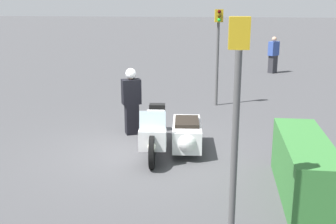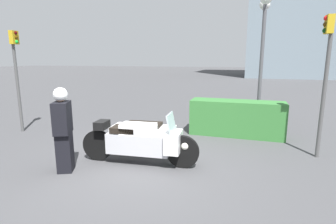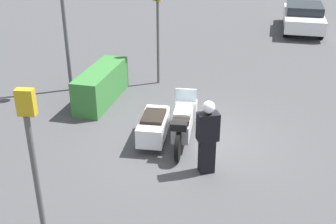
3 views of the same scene
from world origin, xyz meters
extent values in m
plane|color=#424244|center=(0.00, 0.00, 0.00)|extent=(160.00, 160.00, 0.00)
cylinder|color=black|center=(0.95, 0.36, 0.36)|extent=(0.72, 0.16, 0.71)
cylinder|color=black|center=(-1.01, 0.18, 0.36)|extent=(0.72, 0.16, 0.71)
cylinder|color=black|center=(-0.29, 0.98, 0.28)|extent=(0.56, 0.15, 0.55)
cube|color=#B7B7BC|center=(-0.03, 0.27, 0.47)|extent=(1.43, 0.56, 0.45)
cube|color=white|center=(-0.03, 0.27, 0.80)|extent=(0.79, 0.48, 0.24)
cube|color=black|center=(-0.35, 0.24, 0.78)|extent=(0.59, 0.46, 0.12)
cube|color=white|center=(0.75, 0.34, 0.56)|extent=(0.37, 0.61, 0.44)
cube|color=silver|center=(0.70, 0.33, 0.98)|extent=(0.16, 0.57, 0.40)
sphere|color=white|center=(1.00, 0.36, 0.50)|extent=(0.18, 0.18, 0.18)
cube|color=white|center=(-0.22, 0.99, 0.42)|extent=(1.62, 0.79, 0.50)
sphere|color=white|center=(0.44, 1.05, 0.44)|extent=(0.47, 0.48, 0.48)
cube|color=black|center=(-0.22, 0.99, 0.71)|extent=(0.91, 0.63, 0.09)
cube|color=black|center=(-0.89, 0.19, 0.85)|extent=(0.27, 0.41, 0.18)
cube|color=black|center=(-1.32, -0.56, 0.41)|extent=(0.40, 0.42, 0.82)
cube|color=black|center=(-1.32, -0.56, 1.14)|extent=(0.46, 0.55, 0.65)
sphere|color=tan|center=(-1.32, -0.56, 1.58)|extent=(0.22, 0.22, 0.22)
sphere|color=white|center=(-1.32, -0.56, 1.61)|extent=(0.28, 0.28, 0.28)
cube|color=#337033|center=(1.89, 3.27, 0.53)|extent=(2.78, 0.80, 1.07)
cylinder|color=#4C4C51|center=(2.53, 4.64, 2.04)|extent=(0.12, 0.12, 4.09)
cylinder|color=#4C4C51|center=(2.53, 4.64, 3.94)|extent=(0.05, 1.01, 0.05)
sphere|color=white|center=(2.53, 5.15, 4.12)|extent=(0.36, 0.36, 0.36)
sphere|color=#4C4C51|center=(2.53, 4.64, 4.17)|extent=(0.12, 0.12, 0.12)
cylinder|color=#4C4C4C|center=(3.86, 1.95, 1.42)|extent=(0.09, 0.09, 2.85)
cube|color=#B79319|center=(3.80, 1.95, 3.05)|extent=(0.15, 0.27, 0.40)
sphere|color=red|center=(3.73, 1.95, 3.18)|extent=(0.11, 0.11, 0.11)
sphere|color=#462D06|center=(3.73, 1.95, 3.05)|extent=(0.11, 0.11, 0.11)
sphere|color=#07350F|center=(3.73, 1.95, 2.92)|extent=(0.11, 0.11, 0.11)
cylinder|color=#4C4C4C|center=(-4.76, 1.60, 1.38)|extent=(0.09, 0.09, 2.75)
cube|color=#B79319|center=(-4.70, 1.61, 2.95)|extent=(0.18, 0.28, 0.40)
sphere|color=#410707|center=(-4.63, 1.62, 3.08)|extent=(0.11, 0.11, 0.11)
sphere|color=#462D06|center=(-4.63, 1.62, 2.95)|extent=(0.11, 0.11, 0.11)
sphere|color=green|center=(-4.63, 1.62, 2.82)|extent=(0.11, 0.11, 0.11)
camera|label=1|loc=(9.13, 1.75, 3.44)|focal=45.00mm
camera|label=2|loc=(2.28, -4.80, 2.29)|focal=28.00mm
camera|label=3|loc=(-9.53, -1.64, 5.36)|focal=45.00mm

